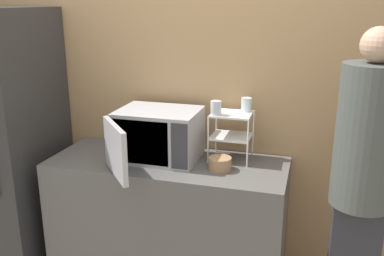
{
  "coord_description": "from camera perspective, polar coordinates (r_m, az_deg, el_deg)",
  "views": [
    {
      "loc": [
        0.87,
        -2.13,
        1.9
      ],
      "look_at": [
        0.16,
        0.33,
        1.13
      ],
      "focal_mm": 40.0,
      "sensor_mm": 36.0,
      "label": 1
    }
  ],
  "objects": [
    {
      "name": "bowl",
      "position": [
        2.62,
        3.75,
        -4.77
      ],
      "size": [
        0.14,
        0.14,
        0.08
      ],
      "color": "#AD7F56",
      "rests_on": "counter"
    },
    {
      "name": "wall_back",
      "position": [
        2.97,
        -1.22,
        5.04
      ],
      "size": [
        8.0,
        0.06,
        2.6
      ],
      "color": "tan",
      "rests_on": "ground_plane"
    },
    {
      "name": "counter",
      "position": [
        2.96,
        -3.15,
        -12.6
      ],
      "size": [
        1.53,
        0.61,
        0.9
      ],
      "color": "#595654",
      "rests_on": "ground_plane"
    },
    {
      "name": "person",
      "position": [
        2.42,
        21.8,
        -6.03
      ],
      "size": [
        0.32,
        0.32,
        1.78
      ],
      "color": "#2D2D33",
      "rests_on": "ground_plane"
    },
    {
      "name": "microwave",
      "position": [
        2.76,
        -4.69,
        -0.93
      ],
      "size": [
        0.54,
        0.72,
        0.32
      ],
      "color": "#ADADB2",
      "rests_on": "counter"
    },
    {
      "name": "dish_rack",
      "position": [
        2.75,
        5.27,
        0.24
      ],
      "size": [
        0.26,
        0.23,
        0.31
      ],
      "color": "white",
      "rests_on": "counter"
    },
    {
      "name": "glass_back_right",
      "position": [
        2.77,
        7.28,
        3.11
      ],
      "size": [
        0.07,
        0.07,
        0.09
      ],
      "color": "silver",
      "rests_on": "dish_rack"
    },
    {
      "name": "refrigerator",
      "position": [
        3.3,
        -23.48,
        -1.85
      ],
      "size": [
        0.62,
        0.72,
        1.86
      ],
      "color": "#2D2D2D",
      "rests_on": "ground_plane"
    },
    {
      "name": "glass_front_left",
      "position": [
        2.66,
        3.22,
        2.69
      ],
      "size": [
        0.07,
        0.07,
        0.09
      ],
      "color": "silver",
      "rests_on": "dish_rack"
    }
  ]
}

